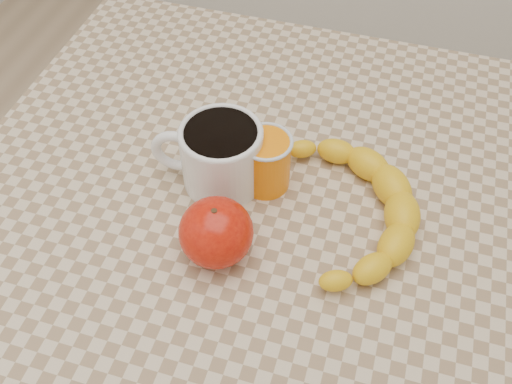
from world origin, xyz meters
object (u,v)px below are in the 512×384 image
(coffee_mug, at_px, (220,153))
(banana, at_px, (353,207))
(table, at_px, (256,240))
(apple, at_px, (216,232))
(orange_juice_glass, at_px, (266,161))

(coffee_mug, distance_m, banana, 0.18)
(table, height_order, apple, apple)
(table, bearing_deg, banana, 4.20)
(table, xyz_separation_m, apple, (-0.02, -0.09, 0.13))
(table, distance_m, coffee_mug, 0.15)
(orange_juice_glass, xyz_separation_m, apple, (-0.02, -0.12, -0.00))
(apple, bearing_deg, orange_juice_glass, 78.78)
(banana, bearing_deg, coffee_mug, 160.82)
(coffee_mug, relative_size, banana, 0.48)
(orange_juice_glass, height_order, banana, orange_juice_glass)
(orange_juice_glass, bearing_deg, table, -93.81)
(table, distance_m, apple, 0.15)
(table, bearing_deg, apple, -104.16)
(table, height_order, orange_juice_glass, orange_juice_glass)
(orange_juice_glass, distance_m, apple, 0.12)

